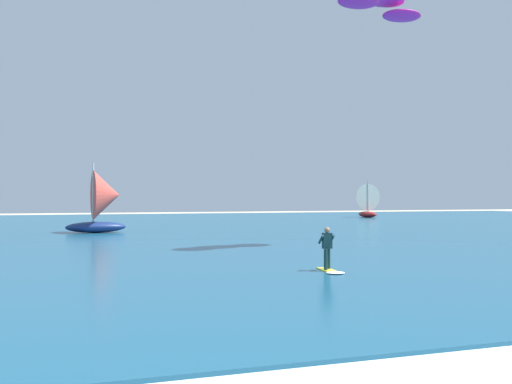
{
  "coord_description": "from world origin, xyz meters",
  "views": [
    {
      "loc": [
        -6.69,
        -2.14,
        2.92
      ],
      "look_at": [
        0.95,
        20.0,
        3.13
      ],
      "focal_mm": 40.63,
      "sensor_mm": 36.0,
      "label": 1
    }
  ],
  "objects_px": {
    "kitesurfer": "(329,255)",
    "sailboat_heeled_over": "(105,201)",
    "kite": "(381,5)",
    "sailboat_trailing": "(365,200)"
  },
  "relations": [
    {
      "from": "kitesurfer",
      "to": "kite",
      "type": "xyz_separation_m",
      "value": [
        7.91,
        9.26,
        13.36
      ]
    },
    {
      "from": "sailboat_trailing",
      "to": "kite",
      "type": "bearing_deg",
      "value": -118.67
    },
    {
      "from": "sailboat_heeled_over",
      "to": "sailboat_trailing",
      "type": "height_order",
      "value": "sailboat_heeled_over"
    },
    {
      "from": "kite",
      "to": "sailboat_trailing",
      "type": "height_order",
      "value": "kite"
    },
    {
      "from": "kite",
      "to": "sailboat_heeled_over",
      "type": "bearing_deg",
      "value": 127.28
    },
    {
      "from": "kitesurfer",
      "to": "sailboat_heeled_over",
      "type": "height_order",
      "value": "sailboat_heeled_over"
    },
    {
      "from": "kitesurfer",
      "to": "sailboat_heeled_over",
      "type": "relative_size",
      "value": 0.36
    },
    {
      "from": "sailboat_heeled_over",
      "to": "kite",
      "type": "bearing_deg",
      "value": -52.72
    },
    {
      "from": "kite",
      "to": "sailboat_heeled_over",
      "type": "relative_size",
      "value": 1.22
    },
    {
      "from": "kitesurfer",
      "to": "sailboat_trailing",
      "type": "relative_size",
      "value": 0.38
    }
  ]
}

